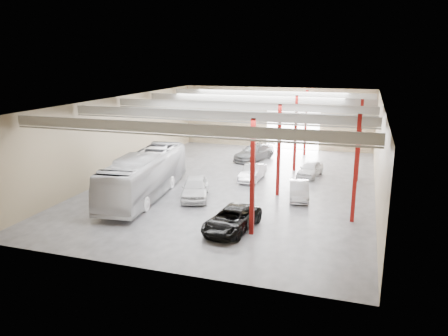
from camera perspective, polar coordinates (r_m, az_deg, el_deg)
The scene contains 8 objects.
depot_shell at distance 36.11m, azimuth 2.25°, elevation 5.70°, with size 22.12×32.12×7.06m.
coach_bus at distance 33.61m, azimuth -10.30°, elevation -0.90°, with size 2.84×12.16×3.39m, color silver.
black_sedan at distance 26.97m, azimuth 1.05°, elevation -6.73°, with size 2.31×5.02×1.39m, color black.
car_row_a at distance 33.00m, azimuth -3.80°, elevation -2.56°, with size 1.93×4.80×1.63m, color silver.
car_row_b at distance 37.75m, azimuth 3.75°, elevation -0.59°, with size 1.46×4.18×1.38m, color #BAB9BF.
car_row_c at distance 45.22m, azimuth 3.96°, elevation 2.04°, with size 2.20×5.40×1.57m, color slate.
car_right_near at distance 33.25m, azimuth 9.76°, elevation -2.89°, with size 1.40×4.02×1.32m, color #B7B6BC.
car_right_far at distance 39.64m, azimuth 11.19°, elevation -0.13°, with size 1.60×3.96×1.35m, color silver.
Camera 1 is at (9.80, -33.88, 10.39)m, focal length 35.00 mm.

